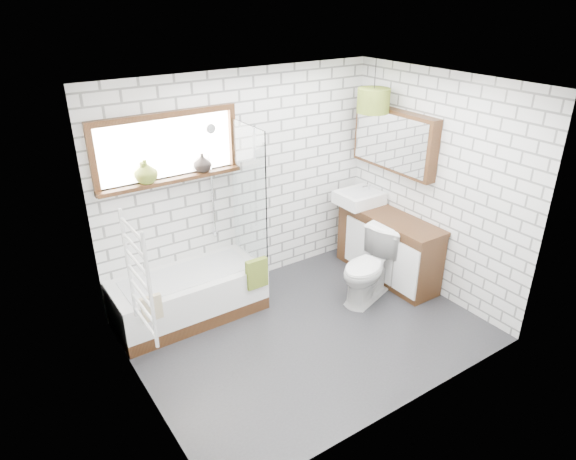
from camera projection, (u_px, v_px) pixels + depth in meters
floor at (308, 332)px, 5.35m from camera, size 3.40×2.60×0.01m
ceiling at (314, 86)px, 4.27m from camera, size 3.40×2.60×0.01m
wall_back at (242, 183)px, 5.79m from camera, size 3.40×0.01×2.50m
wall_front at (414, 283)px, 3.83m from camera, size 3.40×0.01×2.50m
wall_left at (132, 274)px, 3.95m from camera, size 0.01×2.60×2.50m
wall_right at (435, 187)px, 5.67m from camera, size 0.01×2.60×2.50m
window at (168, 149)px, 5.09m from camera, size 1.52×0.16×0.68m
towel_radiator at (139, 278)px, 4.00m from camera, size 0.06×0.52×1.00m
mirror_cabinet at (394, 141)px, 5.90m from camera, size 0.16×1.20×0.70m
shower_riser at (212, 182)px, 5.51m from camera, size 0.02×0.02×1.30m
bathtub at (189, 296)px, 5.50m from camera, size 1.59×0.70×0.51m
shower_screen at (249, 194)px, 5.45m from camera, size 0.02×0.72×1.50m
towel_green at (257, 273)px, 5.46m from camera, size 0.24×0.07×0.33m
towel_beige at (152, 308)px, 4.87m from camera, size 0.20×0.05×0.26m
vanity at (388, 246)px, 6.21m from camera, size 0.46×1.42×0.81m
basin at (359, 198)px, 6.35m from camera, size 0.52×0.45×0.15m
tap at (369, 191)px, 6.41m from camera, size 0.03×0.03×0.17m
toilet at (369, 267)px, 5.76m from camera, size 0.68×0.90×0.81m
vase_olive at (146, 173)px, 5.02m from camera, size 0.27×0.27×0.24m
vase_dark at (203, 165)px, 5.34m from camera, size 0.22×0.22×0.19m
bottle at (145, 175)px, 5.02m from camera, size 0.08×0.08×0.21m
pendant at (373, 101)px, 5.74m from camera, size 0.37×0.37×0.27m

